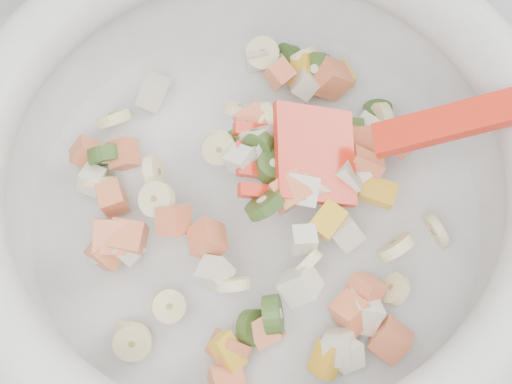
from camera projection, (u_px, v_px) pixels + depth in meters
counter at (235, 374)px, 1.00m from camera, size 2.00×0.60×0.90m
mixing_bowl at (257, 182)px, 0.54m from camera, size 0.49×0.42×0.17m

